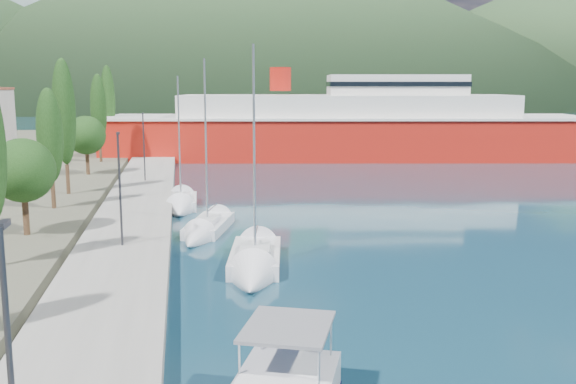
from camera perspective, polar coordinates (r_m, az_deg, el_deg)
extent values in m
plane|color=#15394B|center=(140.68, -7.20, 5.64)|extent=(1400.00, 1400.00, 0.00)
cube|color=gray|center=(47.22, -13.30, -1.63)|extent=(5.00, 88.00, 0.80)
cone|color=slate|center=(710.08, -2.63, 16.03)|extent=(760.00, 760.00, 180.00)
cone|color=#2F4C2A|center=(425.47, -3.43, 16.00)|extent=(480.00, 480.00, 115.00)
cylinder|color=#47301E|center=(40.14, -22.27, -1.93)|extent=(0.36, 0.36, 2.31)
sphere|color=#1B3C14|center=(39.73, -22.51, 1.79)|extent=(3.69, 3.69, 3.69)
cylinder|color=#47301E|center=(48.15, -20.13, -0.26)|extent=(0.30, 0.30, 1.86)
ellipsoid|color=#1B3C14|center=(47.66, -20.42, 4.75)|extent=(1.80, 1.80, 6.59)
cylinder|color=#47301E|center=(54.10, -18.98, 1.09)|extent=(0.30, 0.30, 2.35)
ellipsoid|color=#1B3C14|center=(53.62, -19.29, 6.75)|extent=(1.80, 1.80, 8.35)
cylinder|color=#47301E|center=(65.24, -17.38, 2.52)|extent=(0.36, 0.36, 2.33)
sphere|color=#1B3C14|center=(64.99, -17.50, 4.84)|extent=(3.72, 3.72, 3.72)
cylinder|color=#47301E|center=(75.67, -16.32, 3.42)|extent=(0.30, 0.30, 2.17)
ellipsoid|color=#1B3C14|center=(75.34, -16.49, 7.14)|extent=(1.80, 1.80, 7.68)
cylinder|color=#47301E|center=(85.57, -15.55, 4.21)|extent=(0.30, 0.30, 2.44)
ellipsoid|color=#1B3C14|center=(85.27, -15.72, 7.91)|extent=(1.80, 1.80, 8.64)
cylinder|color=#2D2D33|center=(13.54, -23.38, -15.38)|extent=(0.12, 0.12, 6.00)
cube|color=#2D2D33|center=(12.86, -23.99, -2.64)|extent=(0.15, 0.50, 0.12)
cylinder|color=#2D2D33|center=(35.16, -14.71, 0.16)|extent=(0.12, 0.12, 6.00)
cube|color=#2D2D33|center=(35.06, -14.88, 5.07)|extent=(0.15, 0.50, 0.12)
cylinder|color=#2D2D33|center=(58.81, -12.68, 3.90)|extent=(0.12, 0.12, 6.00)
cube|color=#2D2D33|center=(58.86, -12.78, 6.83)|extent=(0.15, 0.50, 0.12)
cube|color=slate|center=(18.36, -0.02, -11.89)|extent=(3.20, 3.45, 0.10)
cube|color=silver|center=(33.85, -2.90, -6.00)|extent=(3.54, 6.57, 1.00)
cube|color=silver|center=(33.27, -2.95, -5.09)|extent=(1.92, 2.71, 0.39)
cylinder|color=silver|center=(32.37, -3.02, 3.68)|extent=(0.12, 0.12, 10.53)
cone|color=silver|center=(30.03, -3.28, -8.03)|extent=(2.99, 3.29, 2.55)
cube|color=silver|center=(41.86, -7.02, -3.10)|extent=(3.73, 6.32, 0.84)
cube|color=silver|center=(41.37, -7.17, -2.46)|extent=(1.90, 2.65, 0.33)
cylinder|color=silver|center=(40.63, -7.31, 4.45)|extent=(0.12, 0.12, 10.28)
cone|color=silver|center=(38.27, -8.37, -4.33)|extent=(2.84, 3.27, 2.15)
cube|color=silver|center=(50.39, -9.48, -0.98)|extent=(2.53, 5.47, 0.93)
cube|color=silver|center=(49.93, -9.51, -0.36)|extent=(1.49, 2.20, 0.36)
cylinder|color=silver|center=(49.37, -9.65, 4.76)|extent=(0.12, 0.12, 9.25)
cone|color=silver|center=(47.00, -9.59, -1.74)|extent=(2.44, 2.59, 2.37)
cube|color=red|center=(83.05, 5.12, 4.63)|extent=(61.80, 22.05, 5.85)
cube|color=silver|center=(82.86, 5.15, 6.64)|extent=(62.28, 22.49, 0.31)
cube|color=silver|center=(82.80, 5.16, 7.51)|extent=(42.92, 16.95, 3.13)
cube|color=silver|center=(83.58, 9.53, 9.37)|extent=(17.98, 10.38, 2.51)
cylinder|color=red|center=(82.38, -0.68, 10.01)|extent=(2.72, 2.72, 2.92)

